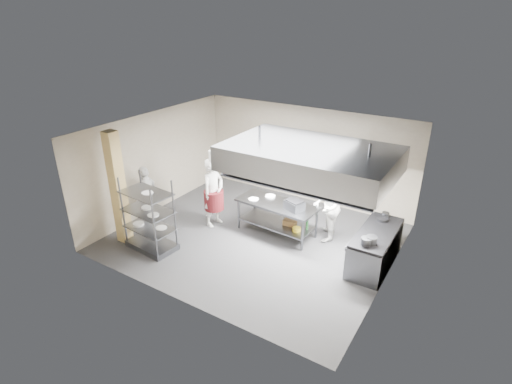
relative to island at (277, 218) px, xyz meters
The scene contains 23 objects.
floor 0.80m from the island, 122.13° to the right, with size 7.00×7.00×0.00m, color #2A2A2C.
ceiling 2.63m from the island, 122.13° to the right, with size 7.00×7.00×0.00m, color silver.
wall_back 2.68m from the island, 98.24° to the left, with size 7.00×7.00×0.00m, color tan.
wall_left 4.03m from the island, behind, with size 6.00×6.00×0.00m, color tan.
wall_right 3.36m from the island, 10.13° to the right, with size 6.00×6.00×0.00m, color tan.
column 4.21m from the island, 142.88° to the right, with size 0.30×0.30×3.00m, color #D5B56D.
exhaust_hood 2.17m from the island, ahead, with size 4.00×2.50×0.60m, color slate.
hood_strip_a 1.63m from the island, 73.86° to the right, with size 1.60×0.12×0.04m, color white.
hood_strip_b 2.47m from the island, ahead, with size 1.60×0.12×0.04m, color white.
wall_shelf 2.89m from the island, 57.57° to the left, with size 1.50×0.28×0.04m, color slate.
island is the anchor object (origin of this frame).
island_worktop 0.42m from the island, ahead, with size 2.20×0.92×0.06m, color slate.
island_undershelf 0.16m from the island, ahead, with size 2.02×0.82×0.04m, color slate.
pass_rack 3.38m from the island, 134.96° to the right, with size 1.28×0.75×1.92m, color slate, non-canonical shape.
cooking_range 2.73m from the island, ahead, with size 0.80×2.00×0.84m, color slate.
range_top 2.76m from the island, ahead, with size 0.78×1.96×0.06m, color black.
chef_head 1.90m from the island, 164.15° to the right, with size 0.72×0.47×1.96m, color white.
chef_line 1.41m from the island, 18.83° to the left, with size 0.94×0.73×1.93m, color white.
chef_plating 3.69m from the island, 156.28° to the right, with size 1.03×0.43×1.75m, color white.
griddle 0.80m from the island, ahead, with size 0.47×0.36×0.23m, color slate.
wicker_basket 0.39m from the island, 11.49° to the left, with size 0.34×0.24×0.15m, color olive.
stockpot 2.89m from the island, 13.53° to the right, with size 0.25×0.25×0.17m, color gray.
plate_stack 3.34m from the island, 134.96° to the right, with size 0.28×0.28×0.05m, color white.
Camera 1 is at (4.96, -7.89, 5.59)m, focal length 28.00 mm.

